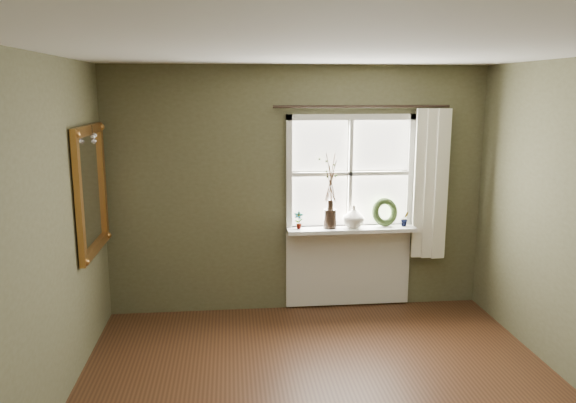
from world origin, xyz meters
The scene contains 14 objects.
ceiling centered at (0.00, 0.00, 2.60)m, with size 4.50×4.50×0.00m, color silver.
wall_back centered at (0.00, 2.30, 1.30)m, with size 4.00×0.10×2.60m, color brown.
wall_left centered at (-2.05, 0.00, 1.30)m, with size 0.10×4.50×2.60m, color brown.
window_frame centered at (0.55, 2.23, 1.48)m, with size 1.36×0.06×1.24m.
window_sill centered at (0.55, 2.12, 0.90)m, with size 1.36×0.26×0.04m, color silver.
window_apron centered at (0.55, 2.23, 0.46)m, with size 1.36×0.04×0.88m, color silver.
dark_jug centered at (0.32, 2.12, 1.02)m, with size 0.14×0.14×0.20m, color black.
cream_vase centered at (0.57, 2.12, 1.04)m, with size 0.22×0.22×0.23m, color beige.
wreath centered at (0.92, 2.16, 1.04)m, with size 0.31×0.31×0.07m, color #2C3F1C.
potted_plant_left centered at (-0.01, 2.12, 1.01)m, with size 0.10×0.07×0.18m, color #2C3F1C.
potted_plant_right centered at (1.13, 2.12, 1.00)m, with size 0.09×0.07×0.16m, color #2C3F1C.
curtain centered at (1.39, 2.13, 1.37)m, with size 0.36×0.12×1.59m, color white.
curtain_rod centered at (0.65, 2.17, 2.18)m, with size 0.03×0.03×1.84m, color black.
gilt_mirror centered at (-1.96, 1.61, 1.46)m, with size 0.10×0.98×1.16m.
Camera 1 is at (-0.71, -3.53, 2.35)m, focal length 35.00 mm.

